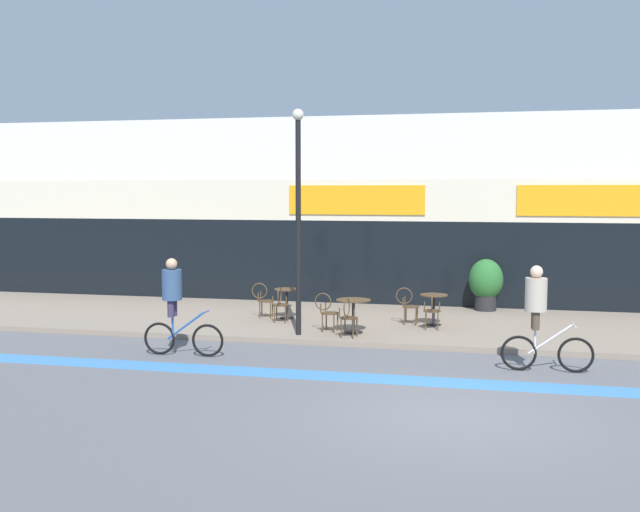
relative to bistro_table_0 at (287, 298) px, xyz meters
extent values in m
plane|color=#5B5B60|center=(4.49, -7.05, -0.66)|extent=(120.00, 120.00, 0.00)
cube|color=gray|center=(4.49, 0.20, -0.60)|extent=(40.00, 5.50, 0.12)
cube|color=silver|center=(4.49, 4.95, 2.10)|extent=(40.00, 4.00, 5.53)
cube|color=black|center=(4.49, 2.98, 0.66)|extent=(38.80, 0.10, 2.40)
cube|color=beige|center=(4.49, 3.00, 2.46)|extent=(39.20, 0.14, 1.20)
cube|color=orange|center=(1.27, 2.93, 2.46)|extent=(3.95, 0.08, 0.84)
cube|color=orange|center=(7.71, 2.93, 2.46)|extent=(3.95, 0.08, 0.84)
cube|color=#3D7AB7|center=(4.49, -5.13, -0.66)|extent=(36.00, 0.70, 0.01)
cylinder|color=black|center=(0.00, 0.00, -0.53)|extent=(0.35, 0.35, 0.02)
cylinder|color=black|center=(0.00, 0.00, -0.17)|extent=(0.07, 0.07, 0.74)
cylinder|color=#4C3823|center=(0.00, 0.00, 0.21)|extent=(0.64, 0.64, 0.02)
cylinder|color=black|center=(2.00, -1.51, -0.53)|extent=(0.44, 0.44, 0.02)
cylinder|color=black|center=(2.00, -1.51, -0.17)|extent=(0.07, 0.07, 0.75)
cylinder|color=#4C3823|center=(2.00, -1.51, 0.22)|extent=(0.80, 0.80, 0.02)
cylinder|color=black|center=(3.73, -0.11, -0.53)|extent=(0.37, 0.37, 0.02)
cylinder|color=black|center=(3.73, -0.11, -0.18)|extent=(0.07, 0.07, 0.73)
cylinder|color=#4C3823|center=(3.73, -0.11, 0.20)|extent=(0.67, 0.67, 0.02)
cylinder|color=#4C3823|center=(0.00, -0.55, -0.11)|extent=(0.43, 0.43, 0.03)
cylinder|color=#4C3823|center=(-0.15, -0.42, -0.33)|extent=(0.03, 0.03, 0.42)
cylinder|color=#4C3823|center=(0.13, -0.40, -0.33)|extent=(0.03, 0.03, 0.42)
cylinder|color=#4C3823|center=(-0.13, -0.70, -0.33)|extent=(0.03, 0.03, 0.42)
cylinder|color=#4C3823|center=(0.15, -0.68, -0.33)|extent=(0.03, 0.03, 0.42)
torus|color=#4C3823|center=(0.01, -0.72, 0.16)|extent=(0.06, 0.41, 0.41)
cylinder|color=#4C3823|center=(-0.16, -0.73, 0.02)|extent=(0.03, 0.03, 0.23)
cylinder|color=#4C3823|center=(0.18, -0.71, 0.02)|extent=(0.03, 0.03, 0.23)
cylinder|color=#4C3823|center=(-0.55, 0.00, -0.11)|extent=(0.44, 0.44, 0.03)
cylinder|color=#4C3823|center=(-0.43, 0.15, -0.33)|extent=(0.03, 0.03, 0.42)
cylinder|color=#4C3823|center=(-0.40, -0.12, -0.33)|extent=(0.03, 0.03, 0.42)
cylinder|color=#4C3823|center=(-0.70, 0.12, -0.33)|extent=(0.03, 0.03, 0.42)
cylinder|color=#4C3823|center=(-0.67, -0.15, -0.33)|extent=(0.03, 0.03, 0.42)
torus|color=#4C3823|center=(-0.72, -0.02, 0.16)|extent=(0.41, 0.07, 0.41)
cylinder|color=#4C3823|center=(-0.74, 0.15, 0.02)|extent=(0.03, 0.03, 0.23)
cylinder|color=#4C3823|center=(-0.70, -0.19, 0.02)|extent=(0.03, 0.03, 0.23)
cylinder|color=#4C3823|center=(2.00, -2.06, -0.11)|extent=(0.45, 0.45, 0.03)
cylinder|color=#4C3823|center=(1.88, -1.91, -0.33)|extent=(0.03, 0.03, 0.42)
cylinder|color=#4C3823|center=(2.16, -1.94, -0.33)|extent=(0.03, 0.03, 0.42)
cylinder|color=#4C3823|center=(1.84, -2.18, -0.33)|extent=(0.03, 0.03, 0.42)
cylinder|color=#4C3823|center=(2.12, -2.22, -0.33)|extent=(0.03, 0.03, 0.42)
torus|color=#4C3823|center=(1.98, -2.23, 0.16)|extent=(0.08, 0.41, 0.41)
cylinder|color=#4C3823|center=(1.81, -2.21, 0.02)|extent=(0.03, 0.03, 0.23)
cylinder|color=#4C3823|center=(2.15, -2.25, 0.02)|extent=(0.03, 0.03, 0.23)
cylinder|color=#4C3823|center=(1.45, -1.51, -0.11)|extent=(0.44, 0.44, 0.03)
cylinder|color=#4C3823|center=(1.61, -1.39, -0.33)|extent=(0.03, 0.03, 0.42)
cylinder|color=#4C3823|center=(1.57, -1.67, -0.33)|extent=(0.03, 0.03, 0.42)
cylinder|color=#4C3823|center=(1.33, -1.36, -0.33)|extent=(0.03, 0.03, 0.42)
cylinder|color=#4C3823|center=(1.30, -1.64, -0.33)|extent=(0.03, 0.03, 0.42)
torus|color=#4C3823|center=(1.28, -1.49, 0.16)|extent=(0.41, 0.07, 0.41)
cylinder|color=#4C3823|center=(1.30, -1.32, 0.02)|extent=(0.03, 0.03, 0.23)
cylinder|color=#4C3823|center=(1.26, -1.66, 0.02)|extent=(0.03, 0.03, 0.23)
cylinder|color=#4C3823|center=(3.73, -0.66, -0.11)|extent=(0.42, 0.42, 0.03)
cylinder|color=#4C3823|center=(3.58, -0.53, -0.33)|extent=(0.03, 0.03, 0.42)
cylinder|color=#4C3823|center=(3.86, -0.52, -0.33)|extent=(0.03, 0.03, 0.42)
cylinder|color=#4C3823|center=(3.60, -0.81, -0.33)|extent=(0.03, 0.03, 0.42)
cylinder|color=#4C3823|center=(3.88, -0.80, -0.33)|extent=(0.03, 0.03, 0.42)
torus|color=#4C3823|center=(3.74, -0.83, 0.16)|extent=(0.05, 0.41, 0.41)
cylinder|color=#4C3823|center=(3.57, -0.84, 0.02)|extent=(0.03, 0.03, 0.23)
cylinder|color=#4C3823|center=(3.91, -0.82, 0.02)|extent=(0.03, 0.03, 0.23)
cylinder|color=#4C3823|center=(3.18, -0.11, -0.11)|extent=(0.41, 0.41, 0.03)
cylinder|color=#4C3823|center=(3.33, 0.02, -0.33)|extent=(0.03, 0.03, 0.42)
cylinder|color=#4C3823|center=(3.32, -0.26, -0.33)|extent=(0.03, 0.03, 0.42)
cylinder|color=#4C3823|center=(3.05, 0.03, -0.33)|extent=(0.03, 0.03, 0.42)
cylinder|color=#4C3823|center=(3.04, -0.25, -0.33)|extent=(0.03, 0.03, 0.42)
torus|color=#4C3823|center=(3.01, -0.11, 0.16)|extent=(0.41, 0.04, 0.41)
cylinder|color=#4C3823|center=(3.02, 0.06, 0.02)|extent=(0.03, 0.03, 0.23)
cylinder|color=#4C3823|center=(3.01, -0.28, 0.02)|extent=(0.03, 0.03, 0.23)
cylinder|color=#232326|center=(4.96, 2.47, -0.31)|extent=(0.58, 0.58, 0.46)
ellipsoid|color=#28662D|center=(4.96, 2.47, 0.31)|extent=(0.93, 0.93, 1.11)
cylinder|color=black|center=(0.82, -2.01, 1.89)|extent=(0.12, 0.12, 4.87)
sphere|color=beige|center=(0.82, -2.01, 4.40)|extent=(0.26, 0.26, 0.26)
torus|color=black|center=(6.63, -3.87, -0.33)|extent=(0.67, 0.08, 0.67)
torus|color=black|center=(5.59, -3.92, -0.33)|extent=(0.67, 0.08, 0.67)
cylinder|color=silver|center=(6.16, -3.89, -0.04)|extent=(0.80, 0.08, 0.60)
cylinder|color=silver|center=(5.88, -3.91, -0.09)|extent=(0.04, 0.04, 0.47)
cylinder|color=silver|center=(6.58, -3.87, 0.24)|extent=(0.05, 0.48, 0.03)
cylinder|color=#4C3D2D|center=(5.88, -3.83, 0.31)|extent=(0.15, 0.15, 0.34)
cylinder|color=#4C3D2D|center=(5.89, -3.98, 0.31)|extent=(0.15, 0.15, 0.34)
cylinder|color=#B2A38E|center=(5.88, -3.91, 0.79)|extent=(0.42, 0.42, 0.62)
sphere|color=beige|center=(5.88, -3.91, 1.22)|extent=(0.23, 0.23, 0.23)
torus|color=black|center=(-0.56, -4.10, -0.32)|extent=(0.68, 0.07, 0.67)
torus|color=black|center=(-1.60, -4.13, -0.32)|extent=(0.68, 0.07, 0.67)
cylinder|color=#23519E|center=(-1.03, -4.12, -0.04)|extent=(0.81, 0.07, 0.61)
cylinder|color=#23519E|center=(-1.31, -4.13, -0.09)|extent=(0.04, 0.04, 0.47)
cylinder|color=#23519E|center=(-0.61, -4.10, 0.25)|extent=(0.04, 0.48, 0.03)
cylinder|color=#382D47|center=(-1.31, -4.05, 0.32)|extent=(0.14, 0.14, 0.34)
cylinder|color=#382D47|center=(-1.31, -4.20, 0.32)|extent=(0.14, 0.14, 0.34)
cylinder|color=#334C70|center=(-1.31, -4.13, 0.80)|extent=(0.42, 0.42, 0.62)
sphere|color=tan|center=(-1.31, -4.13, 1.23)|extent=(0.23, 0.23, 0.23)
camera|label=1|loc=(4.98, -18.28, 2.72)|focal=42.00mm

